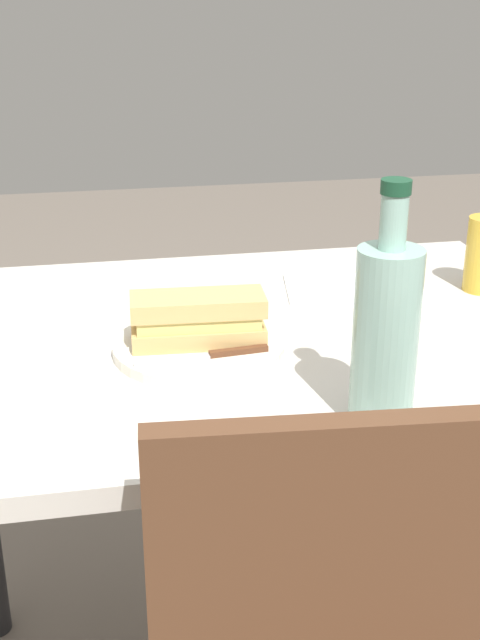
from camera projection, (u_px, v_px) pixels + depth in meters
name	position (u px, v px, depth m)	size (l,w,h in m)	color
dining_table	(240.00, 414.00, 1.27)	(1.01, 0.73, 0.74)	beige
plate_near	(199.00, 347.00, 1.15)	(0.23, 0.23, 0.01)	silver
baguette_sandwich_near	(198.00, 319.00, 1.13)	(0.18, 0.08, 0.07)	tan
knife_near	(210.00, 355.00, 1.10)	(0.18, 0.03, 0.01)	silver
water_bottle	(386.00, 333.00, 0.93)	(0.07, 0.07, 0.28)	#99C6B7
paper_napkin	(329.00, 288.00, 1.38)	(0.14, 0.14, 0.00)	white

